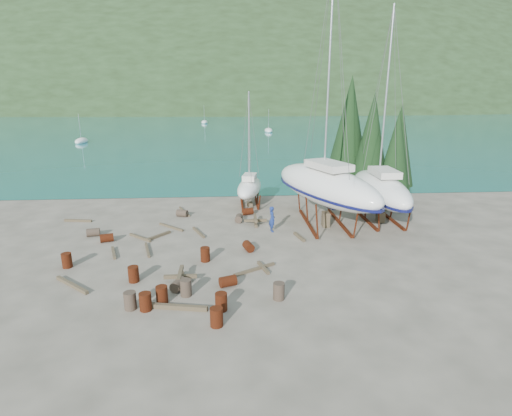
{
  "coord_description": "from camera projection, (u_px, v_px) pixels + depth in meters",
  "views": [
    {
      "loc": [
        -0.38,
        -23.35,
        10.02
      ],
      "look_at": [
        1.45,
        3.0,
        2.3
      ],
      "focal_mm": 28.0,
      "sensor_mm": 36.0,
      "label": 1
    }
  ],
  "objects": [
    {
      "name": "cypress_near_right",
      "position": [
        371.0,
        140.0,
        35.89
      ],
      "size": [
        3.6,
        3.6,
        10.0
      ],
      "color": "black",
      "rests_on": "ground"
    },
    {
      "name": "drum_13",
      "position": [
        162.0,
        295.0,
        19.57
      ],
      "size": [
        0.58,
        0.58,
        0.88
      ],
      "primitive_type": "cylinder",
      "color": "#5C240F",
      "rests_on": "ground"
    },
    {
      "name": "timber_17",
      "position": [
        140.0,
        238.0,
        28.24
      ],
      "size": [
        1.82,
        1.64,
        0.16
      ],
      "primitive_type": "cube",
      "rotation": [
        0.0,
        0.0,
        0.85
      ],
      "color": "brown",
      "rests_on": "ground"
    },
    {
      "name": "worker",
      "position": [
        272.0,
        219.0,
        29.47
      ],
      "size": [
        0.59,
        0.78,
        1.93
      ],
      "primitive_type": "imported",
      "rotation": [
        0.0,
        0.0,
        1.76
      ],
      "color": "navy",
      "rests_on": "ground"
    },
    {
      "name": "timber_16",
      "position": [
        179.0,
        307.0,
        19.06
      ],
      "size": [
        2.77,
        0.74,
        0.23
      ],
      "primitive_type": "cube",
      "rotation": [
        0.0,
        0.0,
        1.38
      ],
      "color": "brown",
      "rests_on": "ground"
    },
    {
      "name": "drum_14",
      "position": [
        205.0,
        254.0,
        24.41
      ],
      "size": [
        0.58,
        0.58,
        0.88
      ],
      "primitive_type": "cylinder",
      "color": "#5C240F",
      "rests_on": "ground"
    },
    {
      "name": "drum_4",
      "position": [
        248.0,
        212.0,
        33.65
      ],
      "size": [
        1.01,
        0.81,
        0.58
      ],
      "primitive_type": "cylinder",
      "rotation": [
        1.57,
        0.0,
        1.87
      ],
      "color": "#5C240F",
      "rests_on": "ground"
    },
    {
      "name": "drum_11",
      "position": [
        239.0,
        218.0,
        31.84
      ],
      "size": [
        0.69,
        0.95,
        0.58
      ],
      "primitive_type": "cylinder",
      "rotation": [
        1.57,
        0.0,
        3.01
      ],
      "color": "#2D2823",
      "rests_on": "ground"
    },
    {
      "name": "cypress_back_left",
      "position": [
        349.0,
        129.0,
        37.46
      ],
      "size": [
        4.14,
        4.14,
        11.5
      ],
      "color": "black",
      "rests_on": "ground"
    },
    {
      "name": "moored_boat_left",
      "position": [
        81.0,
        141.0,
        80.54
      ],
      "size": [
        2.0,
        5.0,
        6.05
      ],
      "color": "white",
      "rests_on": "ground"
    },
    {
      "name": "timber_7",
      "position": [
        263.0,
        268.0,
        23.42
      ],
      "size": [
        0.61,
        1.64,
        0.17
      ],
      "primitive_type": "cube",
      "rotation": [
        0.0,
        0.0,
        0.27
      ],
      "color": "brown",
      "rests_on": "ground"
    },
    {
      "name": "ground",
      "position": [
        236.0,
        257.0,
        25.19
      ],
      "size": [
        600.0,
        600.0,
        0.0
      ],
      "primitive_type": "plane",
      "color": "#565043",
      "rests_on": "ground"
    },
    {
      "name": "large_sailboat_far",
      "position": [
        381.0,
        189.0,
        31.6
      ],
      "size": [
        3.01,
        10.16,
        16.04
      ],
      "rotation": [
        0.0,
        0.0,
        -0.01
      ],
      "color": "white",
      "rests_on": "ground"
    },
    {
      "name": "drum_1",
      "position": [
        178.0,
        285.0,
        20.9
      ],
      "size": [
        0.86,
        1.03,
        0.58
      ],
      "primitive_type": "cylinder",
      "rotation": [
        1.57,
        0.0,
        2.77
      ],
      "color": "#2D2823",
      "rests_on": "ground"
    },
    {
      "name": "drum_10",
      "position": [
        145.0,
        302.0,
        18.92
      ],
      "size": [
        0.58,
        0.58,
        0.88
      ],
      "primitive_type": "cylinder",
      "color": "#5C240F",
      "rests_on": "ground"
    },
    {
      "name": "timber_10",
      "position": [
        199.0,
        232.0,
        29.3
      ],
      "size": [
        1.07,
        2.22,
        0.16
      ],
      "primitive_type": "cube",
      "rotation": [
        0.0,
        0.0,
        0.4
      ],
      "color": "brown",
      "rests_on": "ground"
    },
    {
      "name": "drum_6",
      "position": [
        248.0,
        246.0,
        26.07
      ],
      "size": [
        0.8,
        1.01,
        0.58
      ],
      "primitive_type": "cylinder",
      "rotation": [
        1.57,
        0.0,
        0.28
      ],
      "color": "#5C240F",
      "rests_on": "ground"
    },
    {
      "name": "drum_9",
      "position": [
        182.0,
        213.0,
        33.18
      ],
      "size": [
        1.02,
        0.84,
        0.58
      ],
      "primitive_type": "cylinder",
      "rotation": [
        1.57,
        0.0,
        1.23
      ],
      "color": "#2D2823",
      "rests_on": "ground"
    },
    {
      "name": "timber_pile_aft",
      "position": [
        255.0,
        220.0,
        31.28
      ],
      "size": [
        1.8,
        1.8,
        0.6
      ],
      "color": "brown",
      "rests_on": "ground"
    },
    {
      "name": "timber_2",
      "position": [
        78.0,
        221.0,
        31.92
      ],
      "size": [
        2.25,
        0.53,
        0.19
      ],
      "primitive_type": "cube",
      "rotation": [
        0.0,
        0.0,
        1.42
      ],
      "color": "brown",
      "rests_on": "ground"
    },
    {
      "name": "drum_5",
      "position": [
        186.0,
        288.0,
        20.26
      ],
      "size": [
        0.58,
        0.58,
        0.88
      ],
      "primitive_type": "cylinder",
      "color": "#2D2823",
      "rests_on": "ground"
    },
    {
      "name": "timber_15",
      "position": [
        171.0,
        227.0,
        30.46
      ],
      "size": [
        2.07,
        1.92,
        0.15
      ],
      "primitive_type": "cube",
      "rotation": [
        0.0,
        0.0,
        0.83
      ],
      "color": "brown",
      "rests_on": "ground"
    },
    {
      "name": "small_sailboat_shore",
      "position": [
        249.0,
        187.0,
        36.21
      ],
      "size": [
        3.2,
        6.55,
        10.05
      ],
      "rotation": [
        0.0,
        0.0,
        -0.2
      ],
      "color": "white",
      "rests_on": "ground"
    },
    {
      "name": "far_hill",
      "position": [
        228.0,
        104.0,
        331.58
      ],
      "size": [
        800.0,
        360.0,
        110.0
      ],
      "primitive_type": "ellipsoid",
      "color": "black",
      "rests_on": "ground"
    },
    {
      "name": "moored_boat_far",
      "position": [
        204.0,
        122.0,
        129.88
      ],
      "size": [
        2.0,
        5.0,
        6.05
      ],
      "color": "white",
      "rests_on": "ground"
    },
    {
      "name": "moored_boat_mid",
      "position": [
        269.0,
        131.0,
        102.34
      ],
      "size": [
        2.0,
        5.0,
        6.05
      ],
      "color": "white",
      "rests_on": "ground"
    },
    {
      "name": "cypress_mid_right",
      "position": [
        396.0,
        153.0,
        34.31
      ],
      "size": [
        3.06,
        3.06,
        8.5
      ],
      "color": "black",
      "rests_on": "ground"
    },
    {
      "name": "timber_12",
      "position": [
        114.0,
        253.0,
        25.57
      ],
      "size": [
        0.8,
        1.92,
        0.17
      ],
      "primitive_type": "cube",
      "rotation": [
        0.0,
        0.0,
        0.33
      ],
      "color": "brown",
      "rests_on": "ground"
    },
    {
      "name": "far_house_center",
      "position": [
        189.0,
        106.0,
        204.97
      ],
      "size": [
        6.6,
        5.6,
        5.6
      ],
      "color": "beige",
      "rests_on": "ground"
    },
    {
      "name": "drum_0",
      "position": [
        134.0,
        274.0,
        21.77
      ],
      "size": [
        0.58,
        0.58,
        0.88
      ],
      "primitive_type": "cylinder",
      "color": "#5C240F",
      "rests_on": "ground"
    },
    {
      "name": "drum_8",
      "position": [
        67.0,
        260.0,
        23.55
      ],
      "size": [
        0.58,
        0.58,
        0.88
      ],
      "primitive_type": "cylinder",
      "color": "#5C240F",
      "rests_on": "ground"
    },
    {
      "name": "timber_8",
      "position": [
        159.0,
        236.0,
        28.56
      ],
      "size": [
        1.5,
        1.72,
        0.19
      ],
      "primitive_type": "cube",
      "rotation": [
        0.0,
        0.0,
        2.44
      ],
      "color": "brown",
      "rests_on": "ground"
    },
    {
      "name": "large_sailboat_near",
      "position": [
        325.0,
        185.0,
        30.56
      ],
      "size": [
        7.89,
        12.77,
        19.4
      ],
      "rotation": [
        0.0,
        0.0,
        0.38
      ],
      "color": "white",
      "rests_on": "ground"
    },
    {
      "name": "drum_3",
      "position": [
        221.0,
        302.0,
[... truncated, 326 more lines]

